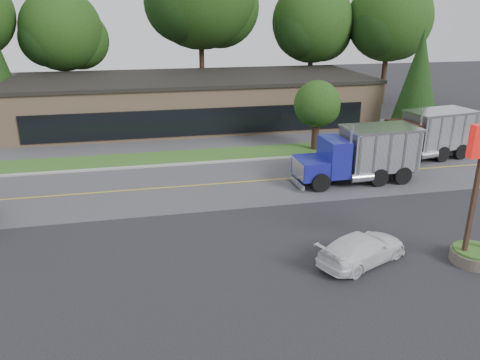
% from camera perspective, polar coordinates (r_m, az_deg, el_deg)
% --- Properties ---
extents(ground, '(140.00, 140.00, 0.00)m').
position_cam_1_polar(ground, '(20.31, -2.70, -9.54)').
color(ground, '#2E2E33').
rests_on(ground, ground).
extents(road, '(60.00, 8.00, 0.02)m').
position_cam_1_polar(road, '(28.42, -5.69, -0.71)').
color(road, slate).
rests_on(road, ground).
extents(center_line, '(60.00, 0.12, 0.01)m').
position_cam_1_polar(center_line, '(28.42, -5.69, -0.71)').
color(center_line, gold).
rests_on(center_line, ground).
extents(curb, '(60.00, 0.30, 0.12)m').
position_cam_1_polar(curb, '(32.37, -6.56, 1.87)').
color(curb, '#9E9E99').
rests_on(curb, ground).
extents(grass_verge, '(60.00, 3.40, 0.03)m').
position_cam_1_polar(grass_verge, '(34.08, -6.87, 2.79)').
color(grass_verge, '#30541C').
rests_on(grass_verge, ground).
extents(far_parking, '(60.00, 7.00, 0.02)m').
position_cam_1_polar(far_parking, '(38.87, -7.59, 4.92)').
color(far_parking, slate).
rests_on(far_parking, ground).
extents(strip_mall, '(32.00, 12.00, 4.00)m').
position_cam_1_polar(strip_mall, '(44.45, -5.77, 9.54)').
color(strip_mall, tan).
rests_on(strip_mall, ground).
extents(tree_far_b, '(8.50, 8.00, 12.12)m').
position_cam_1_polar(tree_far_b, '(52.10, -20.74, 16.29)').
color(tree_far_b, '#382619').
rests_on(tree_far_b, ground).
extents(tree_far_d, '(9.22, 8.68, 13.15)m').
position_cam_1_polar(tree_far_d, '(54.01, 8.89, 18.08)').
color(tree_far_d, '#382619').
rests_on(tree_far_d, ground).
extents(tree_far_e, '(9.55, 8.99, 13.63)m').
position_cam_1_polar(tree_far_e, '(55.54, 17.81, 17.77)').
color(tree_far_e, '#382619').
rests_on(tree_far_e, ground).
extents(evergreen_right, '(3.81, 3.81, 8.65)m').
position_cam_1_polar(evergreen_right, '(42.46, 20.94, 11.62)').
color(evergreen_right, '#382619').
rests_on(evergreen_right, ground).
extents(tree_verge, '(3.65, 3.44, 5.21)m').
position_cam_1_polar(tree_verge, '(35.57, 9.42, 8.89)').
color(tree_verge, '#382619').
rests_on(tree_verge, ground).
extents(dump_truck_blue, '(7.62, 2.83, 3.36)m').
position_cam_1_polar(dump_truck_blue, '(29.53, 14.78, 3.20)').
color(dump_truck_blue, black).
rests_on(dump_truck_blue, ground).
extents(dump_truck_maroon, '(8.30, 3.84, 3.36)m').
position_cam_1_polar(dump_truck_maroon, '(35.59, 21.70, 5.26)').
color(dump_truck_maroon, black).
rests_on(dump_truck_maroon, ground).
extents(rally_car, '(4.67, 3.39, 1.26)m').
position_cam_1_polar(rally_car, '(20.41, 14.69, -8.08)').
color(rally_car, white).
rests_on(rally_car, ground).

